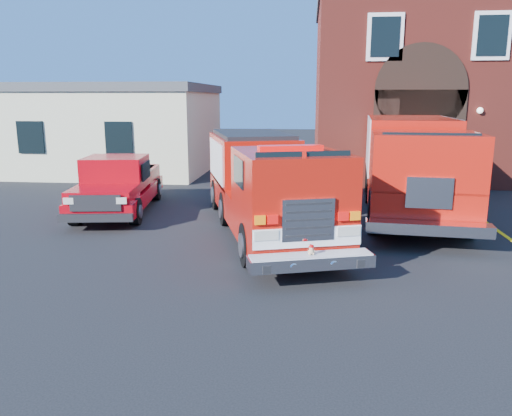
# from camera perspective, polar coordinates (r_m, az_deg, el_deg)

# --- Properties ---
(ground) EXTENTS (100.00, 100.00, 0.00)m
(ground) POSITION_cam_1_polar(r_m,az_deg,el_deg) (12.46, 0.58, -4.67)
(ground) COLOR black
(ground) RESTS_ON ground
(parking_stripe_mid) EXTENTS (0.12, 3.00, 0.01)m
(parking_stripe_mid) POSITION_cam_1_polar(r_m,az_deg,el_deg) (17.14, 24.13, -1.00)
(parking_stripe_mid) COLOR yellow
(parking_stripe_mid) RESTS_ON ground
(parking_stripe_far) EXTENTS (0.12, 3.00, 0.01)m
(parking_stripe_far) POSITION_cam_1_polar(r_m,az_deg,el_deg) (19.95, 21.53, 0.98)
(parking_stripe_far) COLOR yellow
(parking_stripe_far) RESTS_ON ground
(fire_station) EXTENTS (15.20, 10.20, 8.45)m
(fire_station) POSITION_cam_1_polar(r_m,az_deg,el_deg) (27.02, 23.53, 12.67)
(fire_station) COLOR maroon
(fire_station) RESTS_ON ground
(side_building) EXTENTS (10.20, 8.20, 4.35)m
(side_building) POSITION_cam_1_polar(r_m,az_deg,el_deg) (26.87, -16.34, 8.81)
(side_building) COLOR beige
(side_building) RESTS_ON ground
(fire_engine) EXTENTS (4.78, 8.92, 2.65)m
(fire_engine) POSITION_cam_1_polar(r_m,az_deg,el_deg) (13.79, 1.10, 2.87)
(fire_engine) COLOR black
(fire_engine) RESTS_ON ground
(pickup_truck) EXTENTS (2.77, 5.88, 1.85)m
(pickup_truck) POSITION_cam_1_polar(r_m,az_deg,el_deg) (16.96, -15.40, 2.51)
(pickup_truck) COLOR black
(pickup_truck) RESTS_ON ground
(secondary_truck) EXTENTS (3.72, 9.50, 3.01)m
(secondary_truck) POSITION_cam_1_polar(r_m,az_deg,el_deg) (17.16, 17.35, 5.08)
(secondary_truck) COLOR black
(secondary_truck) RESTS_ON ground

